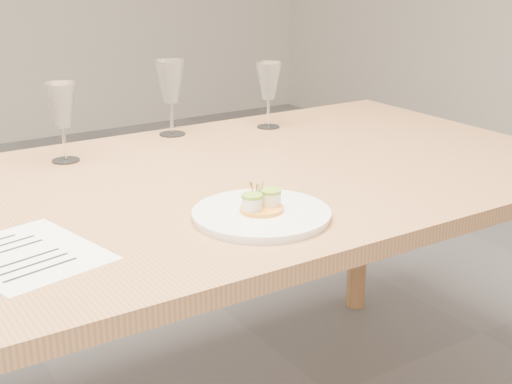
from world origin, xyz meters
TOP-DOWN VIEW (x-y plane):
  - dining_table at (0.00, 0.00)m, footprint 2.40×1.00m
  - dinner_plate at (0.23, -0.28)m, footprint 0.28×0.28m
  - recipe_sheet at (-0.22, -0.21)m, footprint 0.27×0.31m
  - wine_glass_1 at (0.03, 0.33)m, footprint 0.08×0.08m
  - wine_glass_2 at (0.38, 0.42)m, footprint 0.09×0.09m
  - wine_glass_3 at (0.67, 0.35)m, footprint 0.08×0.08m

SIDE VIEW (x-z plane):
  - dining_table at x=0.00m, z-range 0.31..1.06m
  - recipe_sheet at x=-0.22m, z-range 0.75..0.75m
  - dinner_plate at x=0.23m, z-range 0.73..0.80m
  - wine_glass_3 at x=0.67m, z-range 0.79..0.99m
  - wine_glass_1 at x=0.03m, z-range 0.79..0.99m
  - wine_glass_2 at x=0.38m, z-range 0.79..1.01m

